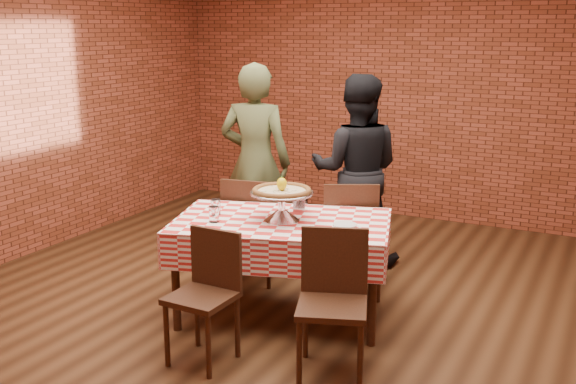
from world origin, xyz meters
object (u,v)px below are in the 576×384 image
Objects in this scene: chair_far_left at (255,228)px; diner_black at (356,170)px; chair_far_right at (349,233)px; diner_olive at (255,163)px; chair_near_left at (202,300)px; pizza_stand at (282,206)px; water_glass_right at (216,207)px; pizza at (282,191)px; water_glass_left at (214,214)px; condiment_caddy at (300,203)px; chair_near_right at (332,306)px; table at (282,269)px.

chair_far_left is 1.10m from diner_black.
chair_far_right is 0.50× the size of diner_olive.
diner_olive is (-0.72, 1.98, 0.49)m from chair_near_left.
chair_near_left is at bearing 52.70° from chair_far_right.
pizza_stand reaches higher than water_glass_right.
water_glass_right is (-0.53, -0.09, -0.16)m from pizza.
water_glass_left is at bearing -60.55° from water_glass_right.
diner_olive reaches higher than pizza.
condiment_caddy is 0.15× the size of chair_near_right.
pizza_stand reaches higher than water_glass_left.
pizza_stand is 1.00m from chair_near_left.
diner_black is (0.46, 1.67, 0.06)m from water_glass_left.
chair_far_right is at bearing 60.11° from condiment_caddy.
condiment_caddy is (0.02, 0.28, 0.45)m from table.
diner_olive is at bearing 127.14° from condiment_caddy.
chair_near_left is at bearing 97.46° from chair_far_left.
table is 0.69m from water_glass_right.
water_glass_left is at bearing 33.59° from chair_far_right.
diner_black reaches higher than chair_near_left.
water_glass_left is 1.73m from diner_black.
pizza_stand is 0.27× the size of diner_black.
condiment_caddy reaches higher than table.
chair_near_left is (0.40, -0.80, -0.38)m from water_glass_right.
water_glass_left is at bearing 117.55° from chair_near_left.
condiment_caddy is 1.18m from diner_olive.
chair_far_left is (-0.14, 0.85, -0.35)m from water_glass_left.
table is at bearing -102.94° from condiment_caddy.
diner_black reaches higher than water_glass_left.
chair_near_right reaches higher than chair_near_left.
chair_near_right is (0.69, -0.64, -0.41)m from pizza_stand.
water_glass_right is at bearing -170.59° from table.
chair_far_right is 0.53× the size of diner_black.
chair_far_left is (-0.57, 0.58, -0.40)m from pizza_stand.
chair_far_right is at bearing 75.70° from pizza_stand.
diner_black is at bearing -135.67° from chair_far_left.
water_glass_left is (-0.42, -0.27, -0.05)m from pizza_stand.
diner_olive reaches higher than chair_near_right.
diner_black reaches higher than pizza_stand.
chair_far_right is at bearing 80.93° from chair_near_left.
diner_olive is at bearing 127.80° from pizza_stand.
chair_far_left is (-0.58, 0.30, -0.36)m from condiment_caddy.
water_glass_left is at bearing -147.66° from pizza.
pizza_stand is at bearing 0.00° from pizza.
pizza is 0.99m from chair_far_right.
chair_far_left is (-0.57, 0.58, -0.52)m from pizza.
chair_near_right is 2.19m from diner_black.
pizza is at bearing -19.46° from table.
pizza_stand is 1.10× the size of pizza.
table is 0.85m from chair_far_right.
water_glass_right is 1.59m from diner_black.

